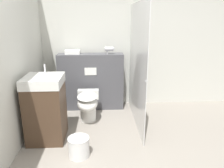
# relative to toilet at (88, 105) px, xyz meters

# --- Properties ---
(wall_back) EXTENTS (8.00, 0.06, 2.50)m
(wall_back) POSITION_rel_toilet_xyz_m (0.41, 0.83, 0.95)
(wall_back) COLOR silver
(wall_back) RESTS_ON ground_plane
(partition_panel) EXTENTS (1.24, 0.30, 1.08)m
(partition_panel) POSITION_rel_toilet_xyz_m (0.04, 0.60, 0.24)
(partition_panel) COLOR #4C4C51
(partition_panel) RESTS_ON ground_plane
(shower_glass) EXTENTS (0.04, 1.65, 1.97)m
(shower_glass) POSITION_rel_toilet_xyz_m (0.82, -0.03, 0.68)
(shower_glass) COLOR silver
(shower_glass) RESTS_ON ground_plane
(toilet) EXTENTS (0.37, 0.60, 0.49)m
(toilet) POSITION_rel_toilet_xyz_m (0.00, 0.00, 0.00)
(toilet) COLOR white
(toilet) RESTS_ON ground_plane
(sink_vanity) EXTENTS (0.52, 0.55, 1.10)m
(sink_vanity) POSITION_rel_toilet_xyz_m (-0.57, -0.55, 0.18)
(sink_vanity) COLOR #473323
(sink_vanity) RESTS_ON ground_plane
(hair_drier) EXTENTS (0.19, 0.08, 0.14)m
(hair_drier) POSITION_rel_toilet_xyz_m (0.40, 0.56, 0.87)
(hair_drier) COLOR #B7B7BC
(hair_drier) RESTS_ON partition_panel
(folded_towel) EXTENTS (0.27, 0.17, 0.07)m
(folded_towel) POSITION_rel_toilet_xyz_m (-0.29, 0.62, 0.81)
(folded_towel) COLOR white
(folded_towel) RESTS_ON partition_panel
(waste_bin) EXTENTS (0.28, 0.28, 0.26)m
(waste_bin) POSITION_rel_toilet_xyz_m (-0.07, -1.02, -0.17)
(waste_bin) COLOR silver
(waste_bin) RESTS_ON ground_plane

